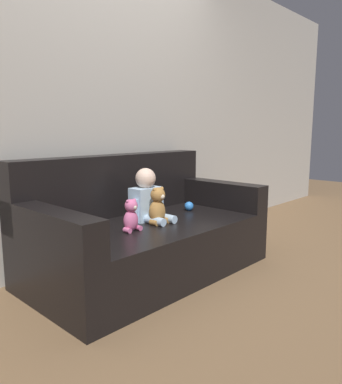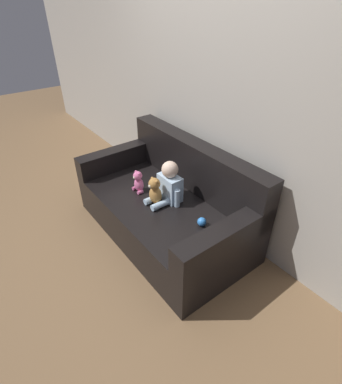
{
  "view_description": "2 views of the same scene",
  "coord_description": "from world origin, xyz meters",
  "px_view_note": "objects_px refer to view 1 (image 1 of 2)",
  "views": [
    {
      "loc": [
        -1.81,
        -1.93,
        1.05
      ],
      "look_at": [
        0.16,
        -0.06,
        0.59
      ],
      "focal_mm": 35.0,
      "sensor_mm": 36.0,
      "label": 1
    },
    {
      "loc": [
        1.84,
        -1.3,
        2.0
      ],
      "look_at": [
        0.15,
        -0.02,
        0.56
      ],
      "focal_mm": 28.0,
      "sensor_mm": 36.0,
      "label": 2
    }
  ],
  "objects_px": {
    "person_baby": "(147,199)",
    "plush_toy_side": "(131,216)",
    "toy_ball": "(189,206)",
    "couch": "(143,233)",
    "teddy_bear_brown": "(158,207)"
  },
  "relations": [
    {
      "from": "plush_toy_side",
      "to": "toy_ball",
      "type": "distance_m",
      "value": 0.76
    },
    {
      "from": "person_baby",
      "to": "teddy_bear_brown",
      "type": "bearing_deg",
      "value": -98.57
    },
    {
      "from": "person_baby",
      "to": "plush_toy_side",
      "type": "xyz_separation_m",
      "value": [
        -0.28,
        -0.15,
        -0.06
      ]
    },
    {
      "from": "teddy_bear_brown",
      "to": "toy_ball",
      "type": "height_order",
      "value": "teddy_bear_brown"
    },
    {
      "from": "person_baby",
      "to": "teddy_bear_brown",
      "type": "height_order",
      "value": "person_baby"
    },
    {
      "from": "teddy_bear_brown",
      "to": "plush_toy_side",
      "type": "bearing_deg",
      "value": -177.03
    },
    {
      "from": "plush_toy_side",
      "to": "teddy_bear_brown",
      "type": "bearing_deg",
      "value": 2.97
    },
    {
      "from": "plush_toy_side",
      "to": "toy_ball",
      "type": "bearing_deg",
      "value": 10.57
    },
    {
      "from": "couch",
      "to": "toy_ball",
      "type": "height_order",
      "value": "couch"
    },
    {
      "from": "couch",
      "to": "teddy_bear_brown",
      "type": "bearing_deg",
      "value": -88.15
    },
    {
      "from": "couch",
      "to": "toy_ball",
      "type": "xyz_separation_m",
      "value": [
        0.49,
        -0.03,
        0.13
      ]
    },
    {
      "from": "toy_ball",
      "to": "teddy_bear_brown",
      "type": "bearing_deg",
      "value": -165.44
    },
    {
      "from": "plush_toy_side",
      "to": "person_baby",
      "type": "bearing_deg",
      "value": 27.43
    },
    {
      "from": "person_baby",
      "to": "plush_toy_side",
      "type": "height_order",
      "value": "person_baby"
    },
    {
      "from": "plush_toy_side",
      "to": "toy_ball",
      "type": "height_order",
      "value": "plush_toy_side"
    }
  ]
}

